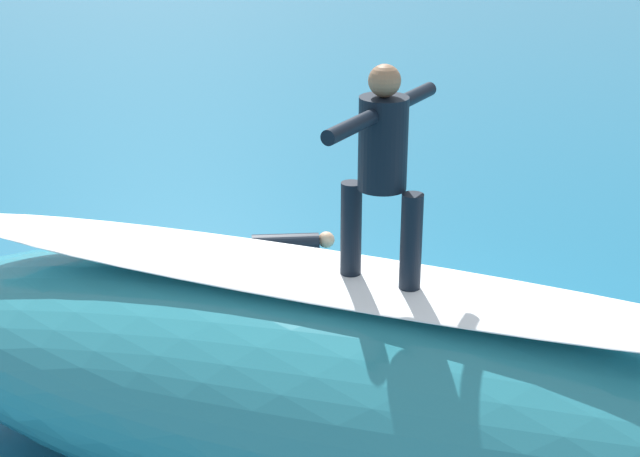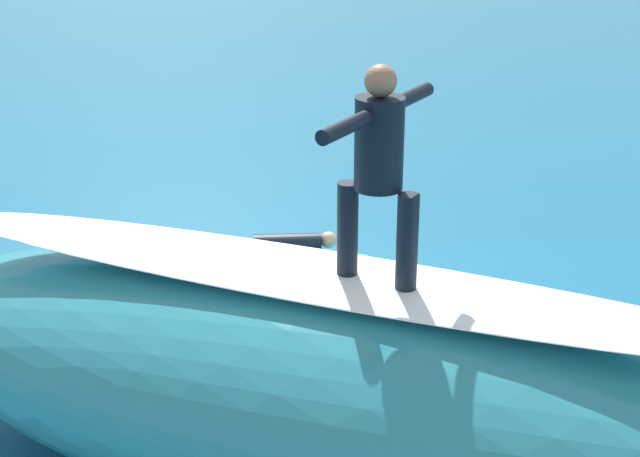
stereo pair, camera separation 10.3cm
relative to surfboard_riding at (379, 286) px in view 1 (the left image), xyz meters
name	(u,v)px [view 1 (the left image)]	position (x,y,z in m)	size (l,w,h in m)	color
ground_plane	(418,360)	(0.11, -2.30, -1.92)	(120.00, 120.00, 0.00)	#196084
wave_crest	(332,388)	(0.38, -0.03, -0.98)	(8.37, 2.79, 1.89)	teal
wave_foam_lip	(332,277)	(0.38, -0.03, 0.01)	(7.12, 0.98, 0.08)	white
surfboard_riding	(379,286)	(0.00, 0.00, 0.00)	(2.21, 0.53, 0.07)	#33B2D1
surfer_riding	(383,160)	(0.00, 0.00, 1.00)	(0.64, 1.55, 1.65)	black
surfboard_paddling	(286,260)	(2.28, -4.27, -1.88)	(2.17, 0.50, 0.09)	#33B2D1
surfer_paddling	(275,247)	(2.41, -4.22, -1.69)	(1.73, 0.89, 0.32)	black
foam_patch_near	(315,401)	(0.87, -1.12, -1.86)	(0.80, 0.51, 0.13)	white
foam_patch_mid	(132,312)	(3.46, -2.29, -1.86)	(0.74, 0.62, 0.12)	white
foam_patch_far	(373,286)	(0.99, -3.84, -1.87)	(0.60, 0.55, 0.10)	white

